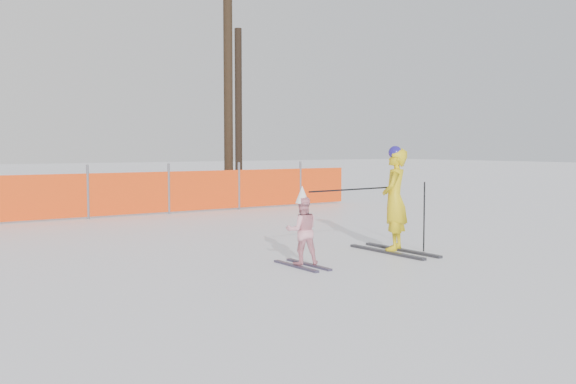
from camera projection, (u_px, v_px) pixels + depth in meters
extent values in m
plane|color=white|center=(308.00, 265.00, 8.95)|extent=(120.00, 120.00, 0.00)
cube|color=black|center=(386.00, 252.00, 9.98)|extent=(0.09, 1.62, 0.04)
cube|color=black|center=(402.00, 250.00, 10.17)|extent=(0.09, 1.62, 0.04)
imported|color=yellow|center=(395.00, 199.00, 10.01)|extent=(0.69, 0.65, 1.59)
sphere|color=navy|center=(395.00, 153.00, 9.96)|extent=(0.21, 0.21, 0.21)
cube|color=black|center=(296.00, 266.00, 8.81)|extent=(0.09, 0.99, 0.03)
cube|color=black|center=(309.00, 264.00, 8.94)|extent=(0.09, 0.99, 0.03)
imported|color=#FFA6B5|center=(302.00, 231.00, 8.84)|extent=(0.55, 0.50, 0.94)
cone|color=white|center=(302.00, 194.00, 8.81)|extent=(0.19, 0.19, 0.24)
cylinder|color=black|center=(424.00, 217.00, 10.12)|extent=(0.02, 0.02, 1.11)
cylinder|color=black|center=(351.00, 190.00, 9.40)|extent=(1.65, 0.16, 0.02)
cylinder|color=#595960|center=(88.00, 192.00, 14.71)|extent=(0.06, 0.06, 1.25)
cylinder|color=#595960|center=(169.00, 189.00, 15.84)|extent=(0.06, 0.06, 1.25)
cylinder|color=#595960|center=(239.00, 186.00, 16.97)|extent=(0.06, 0.06, 1.25)
cylinder|color=#595960|center=(300.00, 184.00, 18.09)|extent=(0.06, 0.06, 1.25)
cube|color=#FF440D|center=(30.00, 198.00, 14.01)|extent=(17.48, 0.03, 1.00)
cylinder|color=black|center=(228.00, 79.00, 19.05)|extent=(0.27, 0.27, 7.33)
cylinder|color=black|center=(238.00, 112.00, 21.87)|extent=(0.25, 0.25, 5.67)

